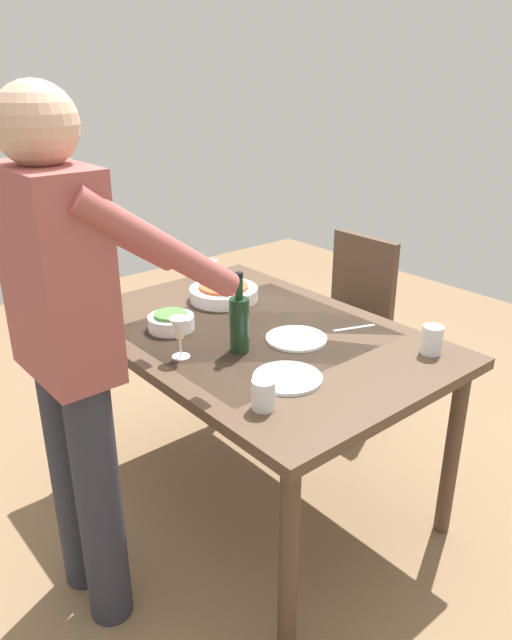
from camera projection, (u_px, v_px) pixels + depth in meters
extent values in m
plane|color=#846647|center=(256.00, 492.00, 2.63)|extent=(6.00, 6.00, 0.00)
cube|color=#4C3828|center=(256.00, 337.00, 2.34)|extent=(1.44, 0.99, 0.04)
cube|color=beige|center=(256.00, 332.00, 2.33)|extent=(0.79, 0.84, 0.00)
cylinder|color=#4C3828|center=(452.00, 453.00, 2.28)|extent=(0.06, 0.06, 0.73)
cylinder|color=#4C3828|center=(238.00, 342.00, 3.20)|extent=(0.06, 0.06, 0.73)
cylinder|color=#4C3828|center=(288.00, 562.00, 1.78)|extent=(0.06, 0.06, 0.73)
cylinder|color=#4C3828|center=(90.00, 394.00, 2.70)|extent=(0.06, 0.06, 0.73)
cube|color=#352114|center=(337.00, 330.00, 3.13)|extent=(0.40, 0.40, 0.04)
cube|color=#4C3828|center=(363.00, 278.00, 3.14)|extent=(0.40, 0.04, 0.45)
cylinder|color=#4C3828|center=(380.00, 371.00, 3.20)|extent=(0.04, 0.04, 0.43)
cylinder|color=#4C3828|center=(333.00, 350.00, 3.44)|extent=(0.04, 0.04, 0.43)
cylinder|color=#4C3828|center=(337.00, 391.00, 3.00)|extent=(0.04, 0.04, 0.43)
cylinder|color=#4C3828|center=(290.00, 367.00, 3.24)|extent=(0.04, 0.04, 0.43)
cylinder|color=#2D2D38|center=(72.00, 476.00, 2.03)|extent=(0.14, 0.14, 0.88)
cylinder|color=#2D2D38|center=(100.00, 507.00, 1.89)|extent=(0.14, 0.14, 0.88)
cube|color=#9E4C47|center=(56.00, 275.00, 1.67)|extent=(0.36, 0.20, 0.60)
sphere|color=tan|center=(36.00, 124.00, 1.52)|extent=(0.22, 0.22, 0.22)
cylinder|color=#9E4C47|center=(103.00, 224.00, 1.91)|extent=(0.08, 0.52, 0.40)
cylinder|color=#9E4C47|center=(161.00, 247.00, 1.66)|extent=(0.08, 0.52, 0.40)
cylinder|color=black|center=(239.00, 325.00, 2.14)|extent=(0.07, 0.07, 0.20)
cylinder|color=black|center=(239.00, 288.00, 2.09)|extent=(0.03, 0.03, 0.08)
cylinder|color=black|center=(239.00, 275.00, 2.07)|extent=(0.03, 0.03, 0.02)
cylinder|color=white|center=(181.00, 357.00, 2.13)|extent=(0.06, 0.06, 0.01)
cylinder|color=white|center=(180.00, 347.00, 2.11)|extent=(0.01, 0.01, 0.07)
cone|color=white|center=(179.00, 328.00, 2.08)|extent=(0.07, 0.07, 0.07)
cylinder|color=beige|center=(180.00, 334.00, 2.09)|extent=(0.03, 0.03, 0.03)
cylinder|color=silver|center=(264.00, 394.00, 1.79)|extent=(0.07, 0.07, 0.09)
cylinder|color=silver|center=(432.00, 340.00, 2.14)|extent=(0.07, 0.07, 0.10)
cylinder|color=silver|center=(93.00, 303.00, 2.48)|extent=(0.08, 0.08, 0.10)
cylinder|color=silver|center=(211.00, 271.00, 2.86)|extent=(0.06, 0.06, 0.11)
cylinder|color=silver|center=(224.00, 294.00, 2.65)|extent=(0.30, 0.30, 0.05)
cylinder|color=#C6562D|center=(224.00, 289.00, 2.64)|extent=(0.22, 0.22, 0.03)
cylinder|color=silver|center=(171.00, 323.00, 2.35)|extent=(0.18, 0.18, 0.05)
cylinder|color=#4C843D|center=(171.00, 317.00, 2.34)|extent=(0.13, 0.13, 0.03)
cylinder|color=silver|center=(296.00, 339.00, 2.26)|extent=(0.23, 0.23, 0.01)
cylinder|color=silver|center=(287.00, 378.00, 1.97)|extent=(0.23, 0.23, 0.01)
cube|color=silver|center=(354.00, 328.00, 2.36)|extent=(0.08, 0.17, 0.00)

